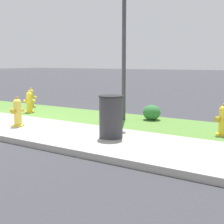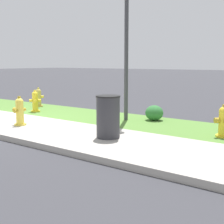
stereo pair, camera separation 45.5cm
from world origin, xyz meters
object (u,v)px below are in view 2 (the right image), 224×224
at_px(fire_hydrant_far_end, 35,101).
at_px(fire_hydrant_near_corner, 20,112).
at_px(trash_bin, 108,117).
at_px(fire_hydrant_at_driveway, 223,122).
at_px(shrub_bush_mid_verge, 154,113).
at_px(fire_hydrant_mid_block, 39,98).

xyz_separation_m(fire_hydrant_far_end, fire_hydrant_near_corner, (1.42, -1.71, 0.02)).
bearing_deg(trash_bin, fire_hydrant_far_end, 160.30).
distance_m(fire_hydrant_at_driveway, trash_bin, 2.48).
distance_m(fire_hydrant_near_corner, shrub_bush_mid_verge, 3.62).
relative_size(fire_hydrant_far_end, fire_hydrant_mid_block, 1.03).
relative_size(fire_hydrant_near_corner, trash_bin, 0.83).
distance_m(fire_hydrant_near_corner, trash_bin, 2.64).
xyz_separation_m(fire_hydrant_at_driveway, fire_hydrant_near_corner, (-4.60, -1.77, 0.02)).
distance_m(fire_hydrant_at_driveway, fire_hydrant_mid_block, 6.92).
bearing_deg(fire_hydrant_near_corner, fire_hydrant_far_end, 30.91).
relative_size(fire_hydrant_mid_block, trash_bin, 0.76).
bearing_deg(fire_hydrant_far_end, fire_hydrant_at_driveway, 135.92).
xyz_separation_m(fire_hydrant_at_driveway, trash_bin, (-1.97, -1.50, 0.12)).
bearing_deg(fire_hydrant_near_corner, trash_bin, -92.96).
distance_m(fire_hydrant_mid_block, trash_bin, 5.43).
xyz_separation_m(fire_hydrant_far_end, fire_hydrant_at_driveway, (6.01, 0.05, -0.00)).
distance_m(fire_hydrant_far_end, fire_hydrant_at_driveway, 6.02).
xyz_separation_m(fire_hydrant_far_end, shrub_bush_mid_verge, (3.87, 0.95, -0.13)).
relative_size(fire_hydrant_far_end, fire_hydrant_near_corner, 0.95).
bearing_deg(fire_hydrant_near_corner, fire_hydrant_mid_block, 32.46).
relative_size(fire_hydrant_far_end, trash_bin, 0.79).
bearing_deg(fire_hydrant_far_end, fire_hydrant_near_corner, 85.04).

